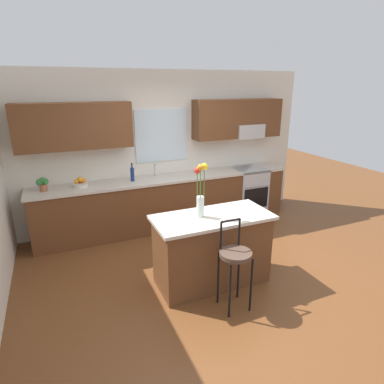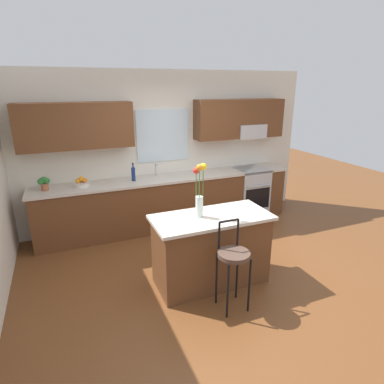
{
  "view_description": "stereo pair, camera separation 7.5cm",
  "coord_description": "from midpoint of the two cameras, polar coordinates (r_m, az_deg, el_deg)",
  "views": [
    {
      "loc": [
        -1.78,
        -3.46,
        2.45
      ],
      "look_at": [
        -0.04,
        0.55,
        1.0
      ],
      "focal_mm": 30.35,
      "sensor_mm": 36.0,
      "label": 1
    },
    {
      "loc": [
        -1.71,
        -3.49,
        2.45
      ],
      "look_at": [
        -0.04,
        0.55,
        1.0
      ],
      "focal_mm": 30.35,
      "sensor_mm": 36.0,
      "label": 2
    }
  ],
  "objects": [
    {
      "name": "back_wall_assembly",
      "position": [
        5.82,
        -4.42,
        8.99
      ],
      "size": [
        5.6,
        0.5,
        2.7
      ],
      "color": "silver",
      "rests_on": "ground"
    },
    {
      "name": "oven_range",
      "position": [
        6.48,
        10.36,
        0.15
      ],
      "size": [
        0.6,
        0.64,
        0.92
      ],
      "color": "#B7BABC",
      "rests_on": "ground"
    },
    {
      "name": "flower_vase",
      "position": [
        3.85,
        1.88,
        0.18
      ],
      "size": [
        0.15,
        0.15,
        0.67
      ],
      "color": "silver",
      "rests_on": "kitchen_island"
    },
    {
      "name": "potted_plant_small",
      "position": [
        5.37,
        -24.22,
        1.47
      ],
      "size": [
        0.18,
        0.12,
        0.22
      ],
      "color": "#9E5B3D",
      "rests_on": "counter_run"
    },
    {
      "name": "fruit_bowl_oranges",
      "position": [
        5.39,
        -18.46,
        1.5
      ],
      "size": [
        0.24,
        0.24,
        0.16
      ],
      "color": "silver",
      "rests_on": "counter_run"
    },
    {
      "name": "counter_run",
      "position": [
        5.81,
        -3.6,
        -1.66
      ],
      "size": [
        4.56,
        0.64,
        0.92
      ],
      "color": "brown",
      "rests_on": "ground"
    },
    {
      "name": "kitchen_island",
      "position": [
        4.19,
        3.9,
        -10.01
      ],
      "size": [
        1.47,
        0.69,
        0.92
      ],
      "color": "brown",
      "rests_on": "ground"
    },
    {
      "name": "bar_stool_near",
      "position": [
        3.68,
        7.87,
        -11.42
      ],
      "size": [
        0.36,
        0.36,
        1.04
      ],
      "color": "black",
      "rests_on": "ground"
    },
    {
      "name": "ground_plane",
      "position": [
        4.6,
        3.67,
        -13.9
      ],
      "size": [
        14.0,
        14.0,
        0.0
      ],
      "primitive_type": "plane",
      "color": "brown"
    },
    {
      "name": "bottle_olive_oil",
      "position": [
        5.48,
        -9.88,
        3.18
      ],
      "size": [
        0.06,
        0.06,
        0.31
      ],
      "color": "navy",
      "rests_on": "counter_run"
    },
    {
      "name": "sink_faucet",
      "position": [
        5.71,
        -5.97,
        4.17
      ],
      "size": [
        0.02,
        0.13,
        0.23
      ],
      "color": "#B7BABC",
      "rests_on": "counter_run"
    }
  ]
}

